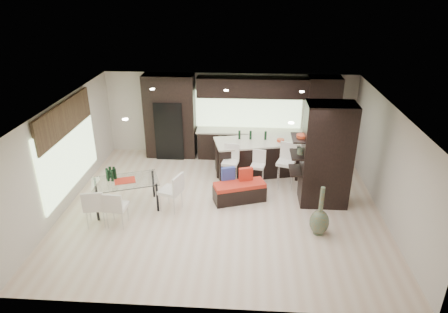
# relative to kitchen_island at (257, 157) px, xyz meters

# --- Properties ---
(ground) EXTENTS (8.00, 8.00, 0.00)m
(ground) POSITION_rel_kitchen_island_xyz_m (-0.91, -2.03, -0.52)
(ground) COLOR beige
(ground) RESTS_ON ground
(back_wall) EXTENTS (8.00, 0.02, 2.70)m
(back_wall) POSITION_rel_kitchen_island_xyz_m (-0.91, 1.47, 0.83)
(back_wall) COLOR beige
(back_wall) RESTS_ON ground
(left_wall) EXTENTS (0.02, 7.00, 2.70)m
(left_wall) POSITION_rel_kitchen_island_xyz_m (-4.91, -2.03, 0.83)
(left_wall) COLOR beige
(left_wall) RESTS_ON ground
(right_wall) EXTENTS (0.02, 7.00, 2.70)m
(right_wall) POSITION_rel_kitchen_island_xyz_m (3.09, -2.03, 0.83)
(right_wall) COLOR beige
(right_wall) RESTS_ON ground
(ceiling) EXTENTS (8.00, 7.00, 0.02)m
(ceiling) POSITION_rel_kitchen_island_xyz_m (-0.91, -2.03, 2.18)
(ceiling) COLOR white
(ceiling) RESTS_ON ground
(window_left) EXTENTS (0.04, 3.20, 1.90)m
(window_left) POSITION_rel_kitchen_island_xyz_m (-4.87, -1.83, 0.83)
(window_left) COLOR #B2D199
(window_left) RESTS_ON left_wall
(window_back) EXTENTS (3.40, 0.04, 1.20)m
(window_back) POSITION_rel_kitchen_island_xyz_m (-0.31, 1.43, 1.03)
(window_back) COLOR #B2D199
(window_back) RESTS_ON back_wall
(stone_accent) EXTENTS (0.08, 3.00, 0.80)m
(stone_accent) POSITION_rel_kitchen_island_xyz_m (-4.84, -1.83, 1.73)
(stone_accent) COLOR brown
(stone_accent) RESTS_ON left_wall
(ceiling_spots) EXTENTS (4.00, 3.00, 0.02)m
(ceiling_spots) POSITION_rel_kitchen_island_xyz_m (-0.91, -1.78, 2.16)
(ceiling_spots) COLOR white
(ceiling_spots) RESTS_ON ceiling
(back_cabinetry) EXTENTS (6.80, 0.68, 2.70)m
(back_cabinetry) POSITION_rel_kitchen_island_xyz_m (-0.41, 1.14, 0.83)
(back_cabinetry) COLOR black
(back_cabinetry) RESTS_ON ground
(refrigerator) EXTENTS (0.90, 0.68, 1.90)m
(refrigerator) POSITION_rel_kitchen_island_xyz_m (-2.81, 1.09, 0.43)
(refrigerator) COLOR black
(refrigerator) RESTS_ON ground
(partition_column) EXTENTS (1.20, 0.80, 2.70)m
(partition_column) POSITION_rel_kitchen_island_xyz_m (1.69, -1.63, 0.83)
(partition_column) COLOR black
(partition_column) RESTS_ON ground
(kitchen_island) EXTENTS (2.69, 1.63, 1.05)m
(kitchen_island) POSITION_rel_kitchen_island_xyz_m (0.00, 0.00, 0.00)
(kitchen_island) COLOR black
(kitchen_island) RESTS_ON ground
(stool_left) EXTENTS (0.49, 0.49, 0.97)m
(stool_left) POSITION_rel_kitchen_island_xyz_m (-0.77, -0.85, -0.04)
(stool_left) COLOR white
(stool_left) RESTS_ON ground
(stool_mid) EXTENTS (0.44, 0.44, 0.84)m
(stool_mid) POSITION_rel_kitchen_island_xyz_m (-0.00, -0.82, -0.10)
(stool_mid) COLOR white
(stool_mid) RESTS_ON ground
(stool_right) EXTENTS (0.58, 0.58, 1.04)m
(stool_right) POSITION_rel_kitchen_island_xyz_m (0.77, -0.87, -0.00)
(stool_right) COLOR white
(stool_right) RESTS_ON ground
(bench) EXTENTS (1.44, 0.93, 0.52)m
(bench) POSITION_rel_kitchen_island_xyz_m (-0.48, -1.71, -0.26)
(bench) COLOR black
(bench) RESTS_ON ground
(floor_vase) EXTENTS (0.49, 0.49, 1.21)m
(floor_vase) POSITION_rel_kitchen_island_xyz_m (1.39, -3.07, 0.08)
(floor_vase) COLOR #4D5840
(floor_vase) RESTS_ON ground
(dining_table) EXTENTS (1.84, 1.42, 0.78)m
(dining_table) POSITION_rel_kitchen_island_xyz_m (-3.34, -2.26, -0.13)
(dining_table) COLOR white
(dining_table) RESTS_ON ground
(chair_near) EXTENTS (0.50, 0.50, 0.87)m
(chair_near) POSITION_rel_kitchen_island_xyz_m (-3.34, -3.03, -0.09)
(chair_near) COLOR white
(chair_near) RESTS_ON ground
(chair_far) EXTENTS (0.58, 0.58, 0.90)m
(chair_far) POSITION_rel_kitchen_island_xyz_m (-3.85, -3.04, -0.07)
(chair_far) COLOR white
(chair_far) RESTS_ON ground
(chair_end) EXTENTS (0.65, 0.65, 0.93)m
(chair_end) POSITION_rel_kitchen_island_xyz_m (-2.20, -2.26, -0.06)
(chair_end) COLOR white
(chair_end) RESTS_ON ground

